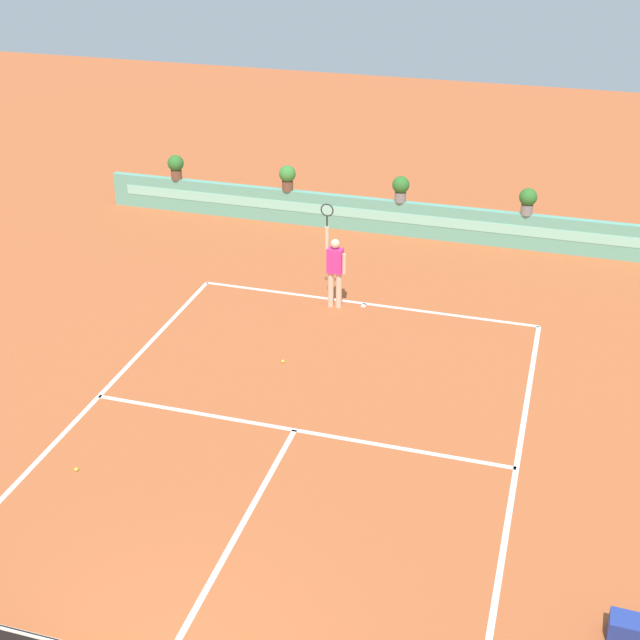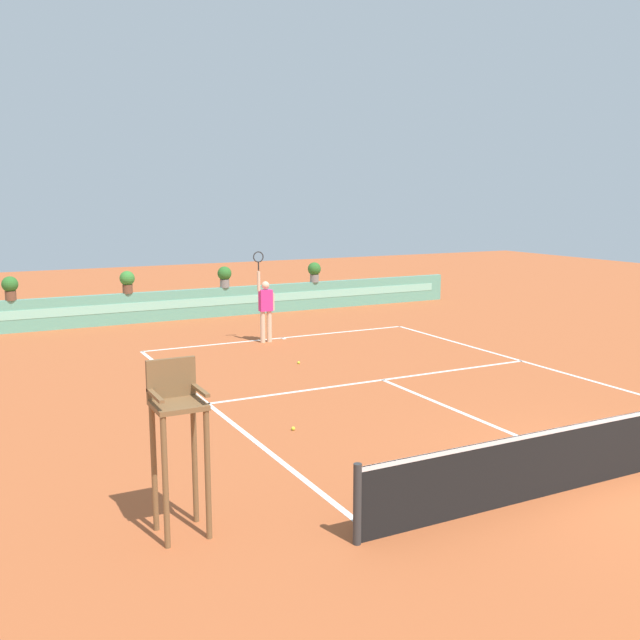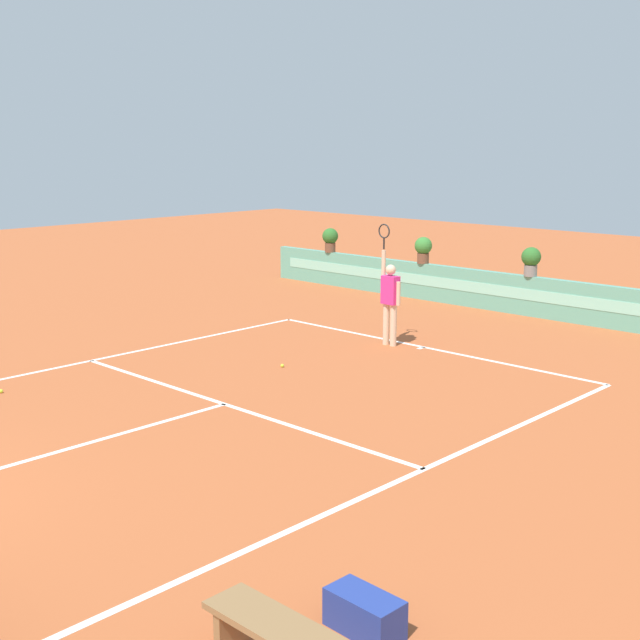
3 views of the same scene
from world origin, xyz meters
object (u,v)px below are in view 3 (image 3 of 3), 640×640
potted_plant_centre (531,260)px  potted_plant_left (423,248)px  tennis_ball_mid_court (282,366)px  tennis_ball_near_baseline (1,391)px  gear_bag (364,613)px  potted_plant_far_left (330,238)px  tennis_player (390,297)px

potted_plant_centre → potted_plant_left: bearing=180.0°
tennis_ball_mid_court → tennis_ball_near_baseline: bearing=-116.7°
gear_bag → potted_plant_far_left: potted_plant_far_left is taller
tennis_ball_near_baseline → tennis_ball_mid_court: bearing=63.3°
gear_bag → potted_plant_centre: 14.81m
tennis_player → potted_plant_far_left: bearing=142.2°
gear_bag → potted_plant_left: potted_plant_left is taller
tennis_player → potted_plant_centre: (0.54, 4.85, 0.36)m
tennis_ball_near_baseline → potted_plant_far_left: (-3.63, 12.26, 1.38)m
tennis_ball_mid_court → potted_plant_centre: bearing=83.5°
potted_plant_far_left → gear_bag: bearing=-46.1°
tennis_player → tennis_ball_mid_court: (-0.34, -2.85, -1.02)m
potted_plant_centre → potted_plant_far_left: size_ratio=1.00×
tennis_player → potted_plant_far_left: tennis_player is taller
tennis_player → potted_plant_centre: 4.90m
tennis_ball_near_baseline → tennis_ball_mid_court: same height
gear_bag → potted_plant_left: (-9.45, 13.42, 1.23)m
tennis_ball_mid_court → tennis_player: bearing=83.2°
gear_bag → tennis_ball_mid_court: gear_bag is taller
tennis_ball_near_baseline → potted_plant_centre: (3.17, 12.26, 1.38)m
tennis_ball_near_baseline → potted_plant_far_left: size_ratio=0.09×
gear_bag → potted_plant_far_left: (-12.93, 13.42, 1.23)m
potted_plant_left → potted_plant_far_left: bearing=180.0°
tennis_ball_near_baseline → gear_bag: bearing=-7.1°
tennis_ball_mid_court → potted_plant_far_left: 9.81m
gear_bag → tennis_player: 10.90m
potted_plant_left → potted_plant_far_left: size_ratio=1.00×
tennis_ball_mid_court → potted_plant_left: size_ratio=0.09×
tennis_ball_mid_court → potted_plant_far_left: potted_plant_far_left is taller
tennis_ball_near_baseline → potted_plant_far_left: bearing=106.5°
gear_bag → potted_plant_centre: (-6.13, 13.42, 1.23)m
gear_bag → potted_plant_centre: bearing=114.6°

